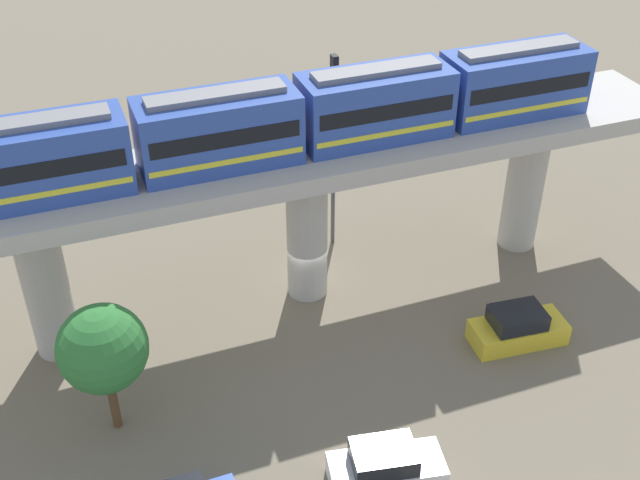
# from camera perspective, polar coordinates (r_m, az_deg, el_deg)

# --- Properties ---
(ground_plane) EXTENTS (120.00, 120.00, 0.00)m
(ground_plane) POSITION_cam_1_polar(r_m,az_deg,el_deg) (38.94, -0.89, -3.59)
(ground_plane) COLOR #706654
(viaduct) EXTENTS (5.20, 35.80, 7.73)m
(viaduct) POSITION_cam_1_polar(r_m,az_deg,el_deg) (35.53, -0.97, 4.09)
(viaduct) COLOR #B7B2AA
(viaduct) RESTS_ON ground
(train) EXTENTS (2.64, 27.45, 3.24)m
(train) POSITION_cam_1_polar(r_m,az_deg,el_deg) (33.92, -1.50, 8.71)
(train) COLOR #2D4CA5
(train) RESTS_ON viaduct
(parked_car_white) EXTENTS (2.53, 4.46, 1.76)m
(parked_car_white) POSITION_cam_1_polar(r_m,az_deg,el_deg) (30.32, 4.68, -15.83)
(parked_car_white) COLOR white
(parked_car_white) RESTS_ON ground
(parked_car_yellow) EXTENTS (2.17, 4.35, 1.76)m
(parked_car_yellow) POSITION_cam_1_polar(r_m,az_deg,el_deg) (36.70, 13.88, -6.10)
(parked_car_yellow) COLOR yellow
(parked_car_yellow) RESTS_ON ground
(tree_mid_lot) EXTENTS (3.40, 3.40, 5.76)m
(tree_mid_lot) POSITION_cam_1_polar(r_m,az_deg,el_deg) (30.79, -15.20, -7.48)
(tree_mid_lot) COLOR brown
(tree_mid_lot) RESTS_ON ground
(signal_post) EXTENTS (0.44, 0.28, 10.33)m
(signal_post) POSITION_cam_1_polar(r_m,az_deg,el_deg) (39.28, 0.97, 6.69)
(signal_post) COLOR #4C4C51
(signal_post) RESTS_ON ground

